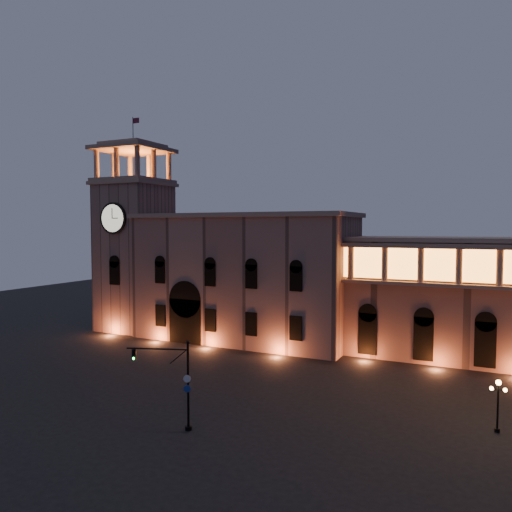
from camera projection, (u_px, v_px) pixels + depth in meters
name	position (u px, v px, depth m)	size (l,w,h in m)	color
ground	(163.00, 385.00, 49.59)	(160.00, 160.00, 0.00)	black
government_building	(244.00, 277.00, 69.71)	(30.80, 12.80, 17.60)	#835F55
clock_tower	(135.00, 248.00, 76.60)	(9.80, 9.80, 32.40)	#835F55
traffic_light	(177.00, 383.00, 38.54)	(4.87, 1.95, 7.02)	black
street_lamp_near	(498.00, 401.00, 38.12)	(1.41, 0.41, 4.07)	black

